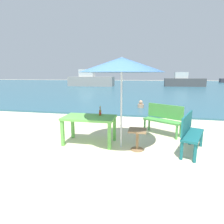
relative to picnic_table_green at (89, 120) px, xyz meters
name	(u,v)px	position (x,y,z in m)	size (l,w,h in m)	color
ground_plane	(98,172)	(0.66, -1.48, -0.65)	(120.00, 120.00, 0.00)	beige
sea_water	(145,85)	(0.66, 28.52, -0.61)	(120.00, 50.00, 0.08)	#2D6075
picnic_table_green	(89,120)	(0.00, 0.00, 0.00)	(1.40, 0.80, 0.76)	#60B24C
beer_bottle_amber	(100,112)	(0.26, 0.19, 0.20)	(0.07, 0.07, 0.26)	brown
patio_umbrella	(122,65)	(0.90, -0.11, 1.47)	(2.10, 2.10, 2.30)	silver
side_table_wood	(137,137)	(1.33, -0.23, -0.30)	(0.44, 0.44, 0.54)	olive
bench_teal_center	(190,131)	(2.60, -0.10, -0.11)	(0.75, 1.25, 0.95)	#196066
bench_green_left	(163,118)	(2.05, 1.25, -0.11)	(1.21, 0.93, 0.95)	#4C9E47
swimmer_person	(141,105)	(1.13, 5.59, -0.41)	(0.34, 0.34, 0.41)	tan
boat_cargo_ship	(184,81)	(6.66, 25.91, 0.20)	(5.92, 1.61, 2.15)	#4C4C4C
boat_sailboat	(90,80)	(-7.64, 23.84, 0.36)	(7.13, 1.94, 2.59)	gray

